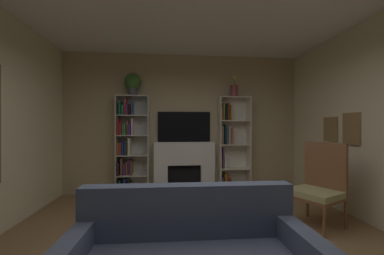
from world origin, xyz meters
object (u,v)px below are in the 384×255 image
object	(u,v)px
potted_plant	(133,83)
coffee_table	(183,229)
bookshelf_left	(129,146)
bookshelf_right	(230,145)
vase_with_flowers	(234,90)
fireplace	(184,166)
armchair	(319,185)
tv	(184,127)

from	to	relation	value
potted_plant	coffee_table	world-z (taller)	potted_plant
bookshelf_left	potted_plant	size ratio (longest dim) A/B	4.53
bookshelf_right	potted_plant	distance (m)	2.37
bookshelf_left	coffee_table	world-z (taller)	bookshelf_left
vase_with_flowers	coffee_table	bearing A→B (deg)	-116.34
fireplace	armchair	size ratio (longest dim) A/B	1.18
armchair	vase_with_flowers	bearing A→B (deg)	111.30
potted_plant	bookshelf_right	bearing A→B (deg)	1.05
bookshelf_left	armchair	xyz separation A→B (m)	(2.87, -1.84, -0.43)
armchair	coffee_table	world-z (taller)	armchair
bookshelf_right	coffee_table	bearing A→B (deg)	-114.50
armchair	coffee_table	bearing A→B (deg)	-159.98
bookshelf_left	bookshelf_right	world-z (taller)	same
vase_with_flowers	coffee_table	distance (m)	3.34
fireplace	armchair	xyz separation A→B (m)	(1.75, -1.85, 0.01)
potted_plant	vase_with_flowers	xyz separation A→B (m)	(2.09, -0.00, -0.11)
tv	vase_with_flowers	world-z (taller)	vase_with_flowers
vase_with_flowers	bookshelf_right	bearing A→B (deg)	155.45
armchair	bookshelf_right	bearing A→B (deg)	113.10
potted_plant	vase_with_flowers	bearing A→B (deg)	-0.02
armchair	fireplace	bearing A→B (deg)	133.38
fireplace	armchair	distance (m)	2.55
tv	vase_with_flowers	distance (m)	1.30
vase_with_flowers	armchair	xyz separation A→B (m)	(0.70, -1.81, -1.58)
tv	bookshelf_left	xyz separation A→B (m)	(-1.12, -0.08, -0.39)
bookshelf_right	coffee_table	world-z (taller)	bookshelf_right
bookshelf_left	potted_plant	distance (m)	1.27
tv	bookshelf_left	bearing A→B (deg)	-175.66
bookshelf_right	vase_with_flowers	bearing A→B (deg)	-24.55
bookshelf_left	armchair	bearing A→B (deg)	-32.67
bookshelf_right	bookshelf_left	bearing A→B (deg)	-179.95
tv	coffee_table	world-z (taller)	tv
potted_plant	coffee_table	xyz separation A→B (m)	(0.85, -2.52, -1.92)
fireplace	tv	xyz separation A→B (m)	(0.00, 0.07, 0.82)
bookshelf_right	fireplace	bearing A→B (deg)	179.43
bookshelf_left	vase_with_flowers	xyz separation A→B (m)	(2.17, -0.04, 1.16)
coffee_table	tv	bearing A→B (deg)	85.69
fireplace	potted_plant	xyz separation A→B (m)	(-1.05, -0.05, 1.70)
bookshelf_left	coffee_table	distance (m)	2.79
tv	bookshelf_right	size ratio (longest dim) A/B	0.55
armchair	coffee_table	size ratio (longest dim) A/B	1.44
coffee_table	potted_plant	bearing A→B (deg)	108.61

